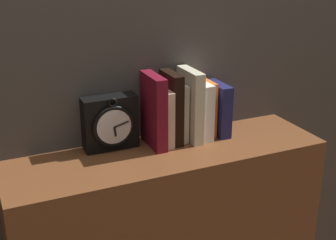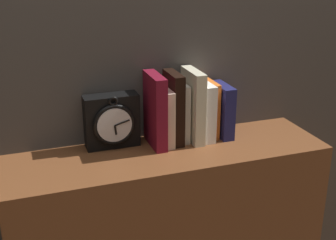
{
  "view_description": "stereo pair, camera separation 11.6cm",
  "coord_description": "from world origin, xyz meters",
  "px_view_note": "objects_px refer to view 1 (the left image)",
  "views": [
    {
      "loc": [
        -0.56,
        -1.26,
        1.47
      ],
      "look_at": [
        0.0,
        0.0,
        0.94
      ],
      "focal_mm": 50.0,
      "sensor_mm": 36.0,
      "label": 1
    },
    {
      "loc": [
        -0.46,
        -1.3,
        1.47
      ],
      "look_at": [
        0.0,
        0.0,
        0.94
      ],
      "focal_mm": 50.0,
      "sensor_mm": 36.0,
      "label": 2
    }
  ],
  "objects_px": {
    "book_slot0_maroon": "(154,111)",
    "book_slot6_orange": "(207,108)",
    "book_slot4_cream": "(190,105)",
    "book_slot5_white": "(200,110)",
    "book_slot3_white": "(179,111)",
    "book_slot2_black": "(171,108)",
    "clock": "(111,123)",
    "book_slot7_navy": "(218,109)",
    "book_slot1_cream": "(163,116)"
  },
  "relations": [
    {
      "from": "book_slot0_maroon",
      "to": "book_slot2_black",
      "type": "relative_size",
      "value": 1.01
    },
    {
      "from": "book_slot1_cream",
      "to": "book_slot7_navy",
      "type": "height_order",
      "value": "book_slot1_cream"
    },
    {
      "from": "book_slot3_white",
      "to": "book_slot6_orange",
      "type": "bearing_deg",
      "value": 0.35
    },
    {
      "from": "book_slot2_black",
      "to": "book_slot5_white",
      "type": "distance_m",
      "value": 0.11
    },
    {
      "from": "clock",
      "to": "book_slot0_maroon",
      "type": "distance_m",
      "value": 0.15
    },
    {
      "from": "book_slot0_maroon",
      "to": "book_slot3_white",
      "type": "relative_size",
      "value": 1.22
    },
    {
      "from": "book_slot1_cream",
      "to": "book_slot6_orange",
      "type": "relative_size",
      "value": 0.98
    },
    {
      "from": "book_slot0_maroon",
      "to": "book_slot1_cream",
      "type": "height_order",
      "value": "book_slot0_maroon"
    },
    {
      "from": "clock",
      "to": "book_slot2_black",
      "type": "bearing_deg",
      "value": -7.16
    },
    {
      "from": "clock",
      "to": "book_slot4_cream",
      "type": "bearing_deg",
      "value": -7.15
    },
    {
      "from": "clock",
      "to": "book_slot0_maroon",
      "type": "bearing_deg",
      "value": -14.52
    },
    {
      "from": "book_slot7_navy",
      "to": "book_slot0_maroon",
      "type": "bearing_deg",
      "value": -178.35
    },
    {
      "from": "book_slot2_black",
      "to": "book_slot3_white",
      "type": "height_order",
      "value": "book_slot2_black"
    },
    {
      "from": "book_slot5_white",
      "to": "book_slot6_orange",
      "type": "height_order",
      "value": "book_slot5_white"
    },
    {
      "from": "book_slot2_black",
      "to": "book_slot5_white",
      "type": "bearing_deg",
      "value": -1.73
    },
    {
      "from": "book_slot5_white",
      "to": "book_slot7_navy",
      "type": "xyz_separation_m",
      "value": [
        0.07,
        0.0,
        -0.01
      ]
    },
    {
      "from": "book_slot2_black",
      "to": "book_slot6_orange",
      "type": "relative_size",
      "value": 1.23
    },
    {
      "from": "clock",
      "to": "book_slot0_maroon",
      "type": "relative_size",
      "value": 0.76
    },
    {
      "from": "book_slot0_maroon",
      "to": "book_slot7_navy",
      "type": "xyz_separation_m",
      "value": [
        0.24,
        0.01,
        -0.03
      ]
    },
    {
      "from": "book_slot0_maroon",
      "to": "book_slot4_cream",
      "type": "height_order",
      "value": "book_slot4_cream"
    },
    {
      "from": "book_slot3_white",
      "to": "book_slot7_navy",
      "type": "bearing_deg",
      "value": -4.06
    },
    {
      "from": "book_slot0_maroon",
      "to": "book_slot1_cream",
      "type": "bearing_deg",
      "value": 11.31
    },
    {
      "from": "clock",
      "to": "book_slot7_navy",
      "type": "relative_size",
      "value": 1.01
    },
    {
      "from": "clock",
      "to": "book_slot6_orange",
      "type": "bearing_deg",
      "value": -2.9
    },
    {
      "from": "book_slot0_maroon",
      "to": "book_slot3_white",
      "type": "distance_m",
      "value": 0.1
    },
    {
      "from": "book_slot3_white",
      "to": "clock",
      "type": "bearing_deg",
      "value": 175.62
    },
    {
      "from": "book_slot6_orange",
      "to": "book_slot7_navy",
      "type": "height_order",
      "value": "book_slot6_orange"
    },
    {
      "from": "book_slot1_cream",
      "to": "book_slot2_black",
      "type": "height_order",
      "value": "book_slot2_black"
    },
    {
      "from": "clock",
      "to": "book_slot3_white",
      "type": "bearing_deg",
      "value": -4.38
    },
    {
      "from": "book_slot4_cream",
      "to": "book_slot6_orange",
      "type": "bearing_deg",
      "value": 12.63
    },
    {
      "from": "book_slot7_navy",
      "to": "book_slot2_black",
      "type": "bearing_deg",
      "value": 179.12
    },
    {
      "from": "clock",
      "to": "book_slot2_black",
      "type": "distance_m",
      "value": 0.21
    },
    {
      "from": "book_slot6_orange",
      "to": "clock",
      "type": "bearing_deg",
      "value": 177.1
    },
    {
      "from": "book_slot0_maroon",
      "to": "book_slot2_black",
      "type": "bearing_deg",
      "value": 8.21
    },
    {
      "from": "book_slot1_cream",
      "to": "book_slot3_white",
      "type": "bearing_deg",
      "value": 9.2
    },
    {
      "from": "clock",
      "to": "book_slot6_orange",
      "type": "distance_m",
      "value": 0.35
    },
    {
      "from": "clock",
      "to": "book_slot3_white",
      "type": "xyz_separation_m",
      "value": [
        0.24,
        -0.02,
        0.01
      ]
    },
    {
      "from": "book_slot0_maroon",
      "to": "book_slot5_white",
      "type": "relative_size",
      "value": 1.23
    },
    {
      "from": "book_slot3_white",
      "to": "book_slot5_white",
      "type": "xyz_separation_m",
      "value": [
        0.08,
        -0.01,
        -0.0
      ]
    },
    {
      "from": "book_slot4_cream",
      "to": "book_slot5_white",
      "type": "height_order",
      "value": "book_slot4_cream"
    },
    {
      "from": "book_slot1_cream",
      "to": "book_slot5_white",
      "type": "height_order",
      "value": "book_slot5_white"
    },
    {
      "from": "clock",
      "to": "book_slot1_cream",
      "type": "distance_m",
      "value": 0.17
    },
    {
      "from": "book_slot6_orange",
      "to": "book_slot7_navy",
      "type": "distance_m",
      "value": 0.04
    },
    {
      "from": "book_slot6_orange",
      "to": "book_slot0_maroon",
      "type": "bearing_deg",
      "value": -175.03
    },
    {
      "from": "book_slot3_white",
      "to": "book_slot6_orange",
      "type": "height_order",
      "value": "book_slot3_white"
    },
    {
      "from": "book_slot2_black",
      "to": "book_slot4_cream",
      "type": "relative_size",
      "value": 0.98
    },
    {
      "from": "book_slot0_maroon",
      "to": "book_slot6_orange",
      "type": "height_order",
      "value": "book_slot0_maroon"
    },
    {
      "from": "clock",
      "to": "book_slot1_cream",
      "type": "height_order",
      "value": "book_slot1_cream"
    },
    {
      "from": "clock",
      "to": "book_slot7_navy",
      "type": "bearing_deg",
      "value": -4.26
    },
    {
      "from": "book_slot2_black",
      "to": "book_slot4_cream",
      "type": "bearing_deg",
      "value": -7.14
    }
  ]
}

